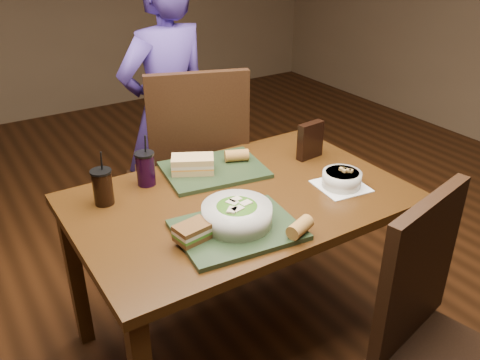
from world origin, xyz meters
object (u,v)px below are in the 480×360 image
object	(u,v)px
baguette_far	(237,155)
chip_bag	(310,140)
soup_bowl	(342,179)
diner	(168,112)
sandwich_far	(193,164)
baguette_near	(300,227)
cup_cola	(103,187)
sandwich_near	(193,232)
tray_near	(237,230)
salad_bowl	(237,213)
dining_table	(240,215)
chair_near	(436,336)
chair_far	(190,162)
tray_far	(214,170)
cup_berry	(146,168)

from	to	relation	value
baguette_far	chip_bag	xyz separation A→B (m)	(0.32, -0.11, 0.04)
soup_bowl	diner	bearing A→B (deg)	102.19
sandwich_far	baguette_near	bearing A→B (deg)	-82.09
cup_cola	sandwich_near	bearing A→B (deg)	-69.19
sandwich_near	chip_bag	world-z (taller)	chip_bag
tray_near	chip_bag	world-z (taller)	chip_bag
diner	salad_bowl	world-z (taller)	diner
dining_table	salad_bowl	xyz separation A→B (m)	(-0.13, -0.19, 0.15)
chair_near	baguette_near	bearing A→B (deg)	114.82
tray_near	sandwich_near	xyz separation A→B (m)	(-0.16, 0.02, 0.04)
chip_bag	chair_far	bearing A→B (deg)	120.70
baguette_far	sandwich_near	bearing A→B (deg)	-135.51
salad_bowl	sandwich_near	xyz separation A→B (m)	(-0.17, -0.00, -0.01)
chair_far	diner	bearing A→B (deg)	81.81
chair_near	cup_cola	distance (m)	1.27
baguette_near	chair_far	bearing A→B (deg)	85.10
tray_far	sandwich_near	size ratio (longest dim) A/B	3.23
dining_table	sandwich_far	bearing A→B (deg)	106.05
salad_bowl	dining_table	bearing A→B (deg)	54.79
tray_near	tray_far	distance (m)	0.49
chair_far	cup_cola	distance (m)	0.72
sandwich_far	baguette_far	bearing A→B (deg)	-1.82
baguette_near	cup_berry	world-z (taller)	cup_berry
chair_far	diner	size ratio (longest dim) A/B	0.72
chip_bag	salad_bowl	bearing A→B (deg)	-156.93
cup_berry	dining_table	bearing A→B (deg)	-46.95
chair_near	baguette_far	size ratio (longest dim) A/B	9.62
tray_far	cup_berry	distance (m)	0.30
tray_near	baguette_near	distance (m)	0.22
baguette_near	salad_bowl	bearing A→B (deg)	131.00
chair_near	cup_berry	distance (m)	1.23
salad_bowl	sandwich_near	world-z (taller)	salad_bowl
soup_bowl	dining_table	bearing A→B (deg)	158.08
chair_far	soup_bowl	distance (m)	0.86
diner	chip_bag	world-z (taller)	diner
tray_near	tray_far	xyz separation A→B (m)	(0.17, 0.46, 0.00)
diner	soup_bowl	size ratio (longest dim) A/B	7.28
tray_near	baguette_near	xyz separation A→B (m)	(0.16, -0.15, 0.03)
diner	cup_cola	bearing A→B (deg)	40.83
chair_near	chip_bag	bearing A→B (deg)	75.44
baguette_near	baguette_far	world-z (taller)	same
baguette_near	cup_cola	bearing A→B (deg)	129.26
dining_table	chip_bag	xyz separation A→B (m)	(0.46, 0.13, 0.17)
diner	sandwich_far	distance (m)	0.75
tray_near	baguette_near	bearing A→B (deg)	-42.43
sandwich_near	cup_cola	world-z (taller)	cup_cola
dining_table	chair_far	world-z (taller)	chair_far
sandwich_near	soup_bowl	bearing A→B (deg)	3.01
tray_near	sandwich_far	distance (m)	0.48
dining_table	soup_bowl	distance (m)	0.44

